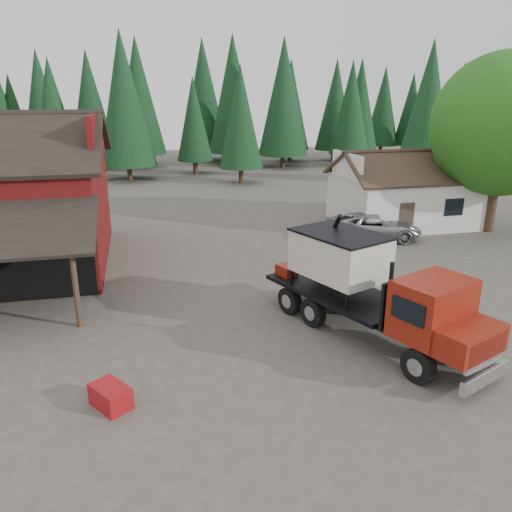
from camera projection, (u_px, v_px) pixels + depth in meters
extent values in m
plane|color=#4B443B|center=(247.00, 336.00, 17.00)|extent=(120.00, 120.00, 0.00)
cube|color=#621110|center=(96.00, 136.00, 23.30)|extent=(0.25, 7.00, 2.00)
cylinder|color=#382619|center=(76.00, 290.00, 17.28)|extent=(0.20, 0.20, 2.80)
cube|color=silver|center=(404.00, 200.00, 31.40)|extent=(8.00, 6.00, 3.00)
cube|color=#38281E|center=(421.00, 167.00, 29.31)|extent=(8.60, 3.42, 1.80)
cube|color=#38281E|center=(396.00, 161.00, 32.09)|extent=(8.60, 3.42, 1.80)
cube|color=silver|center=(347.00, 166.00, 29.83)|extent=(0.20, 4.20, 1.50)
cube|color=silver|center=(465.00, 162.00, 31.57)|extent=(0.20, 4.20, 1.50)
cube|color=#38281E|center=(406.00, 220.00, 28.43)|extent=(0.90, 0.06, 2.00)
cube|color=black|center=(454.00, 207.00, 28.90)|extent=(1.20, 0.06, 1.00)
cylinder|color=#382619|center=(491.00, 205.00, 29.46)|extent=(0.60, 0.60, 3.20)
sphere|color=#1F5C15|center=(503.00, 125.00, 28.04)|extent=(8.00, 8.00, 8.00)
sphere|color=#1F5C15|center=(473.00, 146.00, 28.89)|extent=(4.40, 4.40, 4.40)
cylinder|color=#382619|center=(241.00, 174.00, 45.82)|extent=(0.44, 0.44, 1.60)
cone|color=black|center=(241.00, 117.00, 44.23)|extent=(3.96, 3.96, 9.00)
cylinder|color=#382619|center=(421.00, 175.00, 45.61)|extent=(0.44, 0.44, 1.60)
cone|color=black|center=(428.00, 105.00, 43.71)|extent=(4.84, 4.84, 11.00)
cylinder|color=#382619|center=(130.00, 172.00, 47.33)|extent=(0.44, 0.44, 1.60)
cone|color=black|center=(124.00, 99.00, 45.28)|extent=(5.28, 5.28, 12.00)
cylinder|color=black|center=(418.00, 366.00, 14.15)|extent=(0.69, 1.07, 1.02)
cylinder|color=black|center=(459.00, 347.00, 15.23)|extent=(0.69, 1.07, 1.02)
cylinder|color=black|center=(313.00, 312.00, 17.61)|extent=(0.69, 1.07, 1.02)
cylinder|color=black|center=(352.00, 300.00, 18.69)|extent=(0.69, 1.07, 1.02)
cylinder|color=black|center=(290.00, 300.00, 18.62)|extent=(0.69, 1.07, 1.02)
cylinder|color=black|center=(328.00, 289.00, 19.70)|extent=(0.69, 1.07, 1.02)
cube|color=black|center=(364.00, 310.00, 16.88)|extent=(3.98, 7.80, 0.37)
cube|color=silver|center=(485.00, 377.00, 13.57)|extent=(2.05, 0.96, 0.42)
cube|color=silver|center=(486.00, 352.00, 13.41)|extent=(1.67, 0.75, 0.84)
cube|color=maroon|center=(468.00, 339.00, 13.80)|extent=(2.40, 1.91, 0.79)
cube|color=maroon|center=(432.00, 308.00, 14.58)|extent=(2.67, 2.31, 1.72)
cube|color=black|center=(456.00, 307.00, 13.92)|extent=(1.84, 0.81, 0.84)
cylinder|color=black|center=(390.00, 290.00, 14.55)|extent=(0.17, 0.17, 1.68)
cube|color=black|center=(406.00, 299.00, 15.31)|extent=(2.15, 0.97, 1.49)
cube|color=black|center=(338.00, 291.00, 17.81)|extent=(4.24, 5.90, 0.15)
cube|color=beige|center=(340.00, 255.00, 17.38)|extent=(3.14, 3.65, 1.49)
cone|color=beige|center=(338.00, 280.00, 17.67)|extent=(2.67, 2.67, 0.65)
cube|color=black|center=(341.00, 234.00, 17.14)|extent=(3.27, 3.78, 0.07)
cylinder|color=black|center=(326.00, 246.00, 18.73)|extent=(0.42, 2.06, 2.84)
cube|color=maroon|center=(286.00, 270.00, 19.15)|extent=(0.80, 0.90, 0.42)
cylinder|color=silver|center=(433.00, 325.00, 15.98)|extent=(0.83, 1.06, 0.52)
imported|color=#9EA0A5|center=(374.00, 227.00, 28.10)|extent=(5.75, 3.82, 1.47)
cube|color=maroon|center=(111.00, 396.00, 13.10)|extent=(1.20, 1.30, 0.60)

